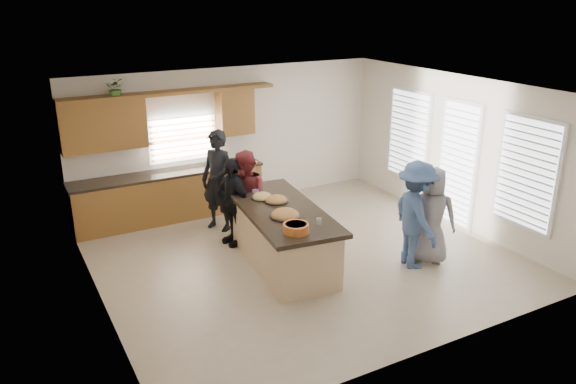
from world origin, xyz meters
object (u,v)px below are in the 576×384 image
salad_bowl (296,228)px  island (281,236)px  woman_right_back (416,215)px  woman_right_front (431,216)px  woman_left_back (218,181)px  woman_left_front (233,202)px  woman_left_mid (246,198)px

salad_bowl → island: bearing=74.5°
woman_right_back → woman_right_front: (0.33, 0.00, -0.08)m
island → salad_bowl: 1.15m
woman_left_back → woman_left_front: (-0.03, -0.73, -0.16)m
salad_bowl → woman_left_back: size_ratio=0.20×
island → woman_right_front: (2.14, -1.12, 0.34)m
woman_left_mid → salad_bowl: bearing=-2.7°
salad_bowl → woman_left_front: bearing=93.5°
woman_left_front → woman_right_back: bearing=36.0°
woman_right_back → woman_right_front: bearing=-76.7°
island → woman_left_mid: woman_left_mid is taller
island → woman_left_back: size_ratio=1.50×
salad_bowl → woman_left_front: (-0.12, 2.00, -0.25)m
salad_bowl → woman_right_front: bearing=-3.8°
woman_left_front → woman_right_front: (2.53, -2.16, 0.02)m
woman_left_back → woman_right_back: bearing=4.9°
salad_bowl → woman_left_mid: 1.95m
woman_left_mid → woman_right_front: bearing=48.0°
island → woman_left_front: size_ratio=1.82×
woman_left_back → salad_bowl: bearing=-30.0°
woman_left_mid → woman_left_front: (-0.23, 0.06, -0.05)m
woman_left_back → woman_left_mid: size_ratio=1.13×
woman_left_front → woman_right_back: 3.08m
woman_left_back → woman_left_front: size_ratio=1.21×
woman_right_front → woman_left_mid: bearing=3.7°
woman_left_front → woman_right_front: woman_right_front is taller
salad_bowl → woman_right_front: (2.41, -0.16, -0.23)m
salad_bowl → woman_left_back: (-0.09, 2.73, -0.09)m
woman_left_front → salad_bowl: bearing=-6.0°
island → woman_left_front: woman_left_front is taller
island → woman_left_mid: (-0.16, 0.98, 0.37)m
salad_bowl → woman_right_back: size_ratio=0.21×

